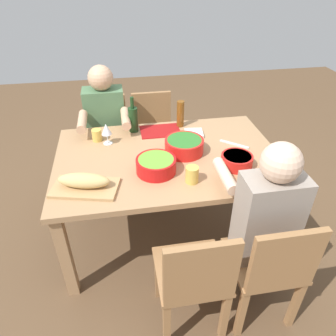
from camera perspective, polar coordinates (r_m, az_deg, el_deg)
name	(u,v)px	position (r m, az deg, el deg)	size (l,w,h in m)	color
ground_plane	(168,229)	(2.72, 0.00, -10.96)	(8.00, 8.00, 0.00)	brown
dining_table	(168,165)	(2.30, 0.00, 0.60)	(1.60, 1.07, 0.74)	#A87F56
chair_far_left	(271,267)	(1.94, 18.14, -16.66)	(0.40, 0.40, 0.85)	#9E7044
diner_far_left	(264,216)	(1.90, 16.98, -8.40)	(0.41, 0.53, 1.20)	#2D2D38
chair_far_center	(195,278)	(1.81, 4.87, -19.28)	(0.40, 0.40, 0.85)	#9E7044
chair_near_center	(153,132)	(3.12, -2.68, 6.58)	(0.40, 0.40, 0.85)	#9E7044
chair_near_right	(108,135)	(3.11, -10.80, 5.83)	(0.40, 0.40, 0.85)	#9E7044
diner_near_right	(106,124)	(2.85, -11.21, 7.88)	(0.41, 0.53, 1.20)	#2D2D38
serving_bowl_greens	(184,145)	(2.27, 2.96, 4.18)	(0.28, 0.28, 0.10)	red
serving_bowl_salad	(156,164)	(2.06, -2.19, 0.65)	(0.26, 0.26, 0.10)	red
serving_bowl_pasta	(237,160)	(2.17, 12.40, 1.43)	(0.21, 0.21, 0.08)	red
cutting_board	(85,188)	(2.00, -14.81, -3.47)	(0.40, 0.22, 0.02)	tan
bread_loaf	(84,181)	(1.97, -15.05, -2.21)	(0.32, 0.11, 0.09)	tan
wine_bottle	(133,119)	(2.55, -6.35, 8.89)	(0.08, 0.08, 0.29)	#193819
beer_bottle	(180,114)	(2.62, 2.27, 9.79)	(0.06, 0.06, 0.22)	brown
wine_glass	(106,130)	(2.39, -11.15, 6.80)	(0.08, 0.08, 0.17)	silver
fork_far_left	(225,181)	(2.03, 10.24, -2.43)	(0.02, 0.17, 0.01)	silver
cup_far_center	(192,175)	(1.97, 4.38, -1.20)	(0.08, 0.08, 0.11)	gold
placemat_near_center	(160,131)	(2.58, -1.42, 6.76)	(0.32, 0.23, 0.01)	maroon
cup_near_right	(97,135)	(2.48, -12.80, 5.85)	(0.07, 0.07, 0.09)	gold
carving_knife	(234,144)	(2.44, 11.94, 4.28)	(0.23, 0.02, 0.01)	silver
napkin_stack	(194,133)	(2.53, 4.73, 6.33)	(0.14, 0.14, 0.02)	white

